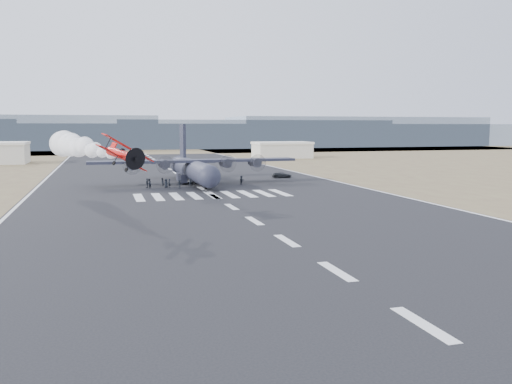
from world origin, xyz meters
name	(u,v)px	position (x,y,z in m)	size (l,w,h in m)	color
ground	(337,271)	(0.00, 0.00, 0.00)	(500.00, 500.00, 0.00)	black
scrub_far	(139,150)	(0.00, 230.00, 0.00)	(500.00, 80.00, 0.00)	brown
runway_markings	(202,189)	(0.00, 60.00, 0.01)	(60.00, 260.00, 0.01)	silver
ridge_seg_c	(3,133)	(-65.00, 260.00, 8.50)	(150.00, 50.00, 17.00)	slate
ridge_seg_d	(135,136)	(0.00, 260.00, 6.50)	(150.00, 50.00, 13.00)	slate
ridge_seg_e	(252,134)	(65.00, 260.00, 7.50)	(150.00, 50.00, 15.00)	slate
ridge_seg_f	(356,132)	(130.00, 260.00, 8.50)	(150.00, 50.00, 17.00)	slate
ridge_seg_g	(449,135)	(195.00, 260.00, 6.50)	(150.00, 50.00, 13.00)	slate
hangar_right	(282,150)	(46.00, 150.00, 3.01)	(20.50, 12.50, 5.90)	#BDB8A8
aerobatic_biplane	(122,154)	(-15.29, 24.41, 8.28)	(6.18, 6.39, 4.66)	red
smoke_trail	(71,145)	(-22.20, 51.85, 8.53)	(10.35, 33.53, 4.33)	white
transport_aircraft	(193,168)	(0.08, 70.21, 3.07)	(41.22, 33.97, 11.93)	#1E202E
support_vehicle	(282,175)	(21.07, 76.13, 0.61)	(2.02, 4.37, 1.21)	black
crew_a	(191,182)	(-1.45, 63.52, 0.91)	(0.66, 0.54, 1.81)	black
crew_b	(162,182)	(-6.55, 66.14, 0.79)	(0.76, 0.47, 1.57)	black
crew_c	(180,184)	(-3.85, 61.34, 0.81)	(1.05, 0.49, 1.62)	black
crew_d	(147,183)	(-9.56, 63.90, 0.90)	(1.05, 0.54, 1.79)	black
crew_e	(166,183)	(-6.11, 63.35, 0.82)	(0.80, 0.49, 1.64)	black
crew_f	(241,180)	(8.88, 64.95, 0.86)	(1.60, 0.52, 1.73)	black
crew_g	(169,183)	(-5.49, 63.52, 0.81)	(0.59, 0.49, 1.63)	black
crew_h	(149,183)	(-9.27, 63.07, 0.91)	(0.88, 0.54, 1.82)	black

